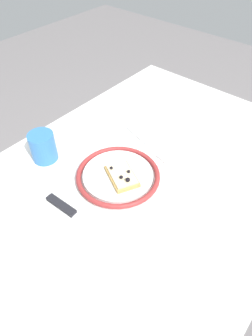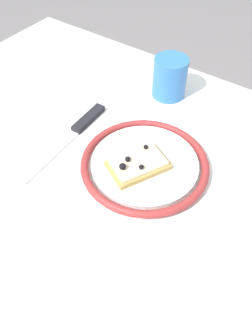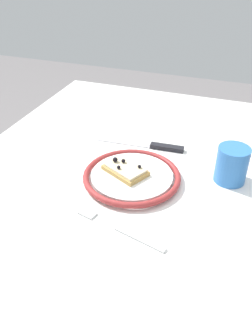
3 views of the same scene
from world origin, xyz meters
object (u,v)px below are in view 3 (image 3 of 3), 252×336
(cup, at_px, (232,165))
(pizza_slice_near, at_px, (125,169))
(knife, at_px, (155,146))
(plate, at_px, (132,176))
(fork, at_px, (119,229))
(dining_table, at_px, (111,211))

(cup, bearing_deg, pizza_slice_near, 107.70)
(knife, bearing_deg, pizza_slice_near, 170.15)
(pizza_slice_near, bearing_deg, plate, -100.90)
(cup, bearing_deg, plate, 109.85)
(fork, xyz_separation_m, cup, (0.24, -0.18, 0.04))
(pizza_slice_near, height_order, fork, pizza_slice_near)
(dining_table, bearing_deg, pizza_slice_near, -54.22)
(knife, height_order, fork, knife)
(plate, height_order, cup, cup)
(plate, bearing_deg, cup, -70.15)
(dining_table, bearing_deg, cup, -69.99)
(dining_table, distance_m, fork, 0.19)
(dining_table, xyz_separation_m, fork, (-0.15, -0.08, 0.10))
(cup, bearing_deg, knife, 67.16)
(cup, bearing_deg, dining_table, 110.01)
(fork, bearing_deg, plate, 10.46)
(plate, distance_m, knife, 0.16)
(dining_table, relative_size, fork, 5.85)
(plate, relative_size, pizza_slice_near, 1.94)
(pizza_slice_near, bearing_deg, cup, -72.30)
(knife, bearing_deg, fork, -176.49)
(dining_table, xyz_separation_m, cup, (0.10, -0.26, 0.14))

